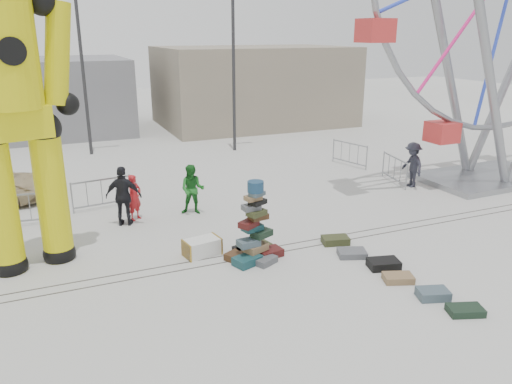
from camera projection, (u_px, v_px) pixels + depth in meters
name	position (u px, v px, depth m)	size (l,w,h in m)	color
ground	(301.00, 259.00, 13.60)	(90.00, 90.00, 0.00)	#9E9E99
track_line_near	(291.00, 250.00, 14.12)	(40.00, 0.04, 0.01)	#47443F
track_line_far	(284.00, 245.00, 14.48)	(40.00, 0.04, 0.01)	#47443F
building_right	(253.00, 86.00, 32.96)	(12.00, 8.00, 5.00)	gray
building_left	(41.00, 96.00, 29.96)	(10.00, 8.00, 4.40)	gray
lamp_post_right	(235.00, 62.00, 24.77)	(1.41, 0.25, 8.00)	#2D2D30
lamp_post_left	(84.00, 63.00, 23.91)	(1.41, 0.25, 8.00)	#2D2D30
suitcase_tower	(254.00, 237.00, 13.46)	(1.65, 1.43, 2.20)	#19454B
crash_test_dummy	(12.00, 98.00, 11.91)	(3.32, 1.46, 8.33)	black
steamer_trunk	(202.00, 247.00, 13.78)	(0.99, 0.57, 0.46)	silver
row_case_0	(335.00, 240.00, 14.55)	(0.77, 0.48, 0.21)	#363C1E
row_case_1	(352.00, 253.00, 13.75)	(0.76, 0.55, 0.17)	#575A5F
row_case_2	(384.00, 264.00, 13.04)	(0.80, 0.53, 0.23)	black
row_case_3	(398.00, 278.00, 12.35)	(0.72, 0.47, 0.18)	olive
row_case_4	(433.00, 294.00, 11.56)	(0.71, 0.47, 0.22)	#465964
row_case_5	(465.00, 310.00, 10.93)	(0.76, 0.45, 0.17)	black
barricade_dummy_b	(13.00, 210.00, 15.67)	(2.00, 0.10, 1.10)	gray
barricade_dummy_c	(102.00, 194.00, 17.30)	(2.00, 0.10, 1.10)	gray
barricade_wheel_front	(394.00, 170.00, 20.28)	(2.00, 0.10, 1.10)	gray
barricade_wheel_back	(349.00, 154.00, 22.90)	(2.00, 0.10, 1.10)	gray
pedestrian_red	(135.00, 197.00, 16.24)	(0.56, 0.36, 1.52)	#AC181C
pedestrian_green	(192.00, 190.00, 16.75)	(0.83, 0.65, 1.71)	#19641E
pedestrian_black	(124.00, 196.00, 15.71)	(1.13, 0.47, 1.93)	black
pedestrian_grey	(412.00, 165.00, 19.70)	(1.16, 0.67, 1.80)	#21222D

